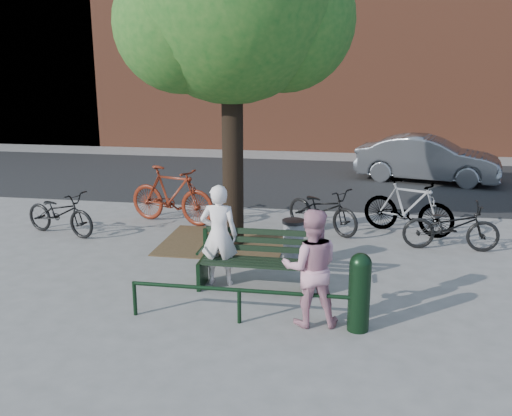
% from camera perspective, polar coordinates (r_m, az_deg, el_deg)
% --- Properties ---
extents(ground, '(90.00, 90.00, 0.00)m').
position_cam_1_polar(ground, '(9.06, -0.16, -8.12)').
color(ground, gray).
rests_on(ground, ground).
extents(dirt_pit, '(2.40, 2.00, 0.02)m').
position_cam_1_polar(dirt_pit, '(11.27, -3.25, -3.47)').
color(dirt_pit, brown).
rests_on(dirt_pit, ground).
extents(road, '(40.00, 7.00, 0.01)m').
position_cam_1_polar(road, '(17.15, 4.74, 2.80)').
color(road, black).
rests_on(road, ground).
extents(park_bench, '(1.74, 0.54, 0.97)m').
position_cam_1_polar(park_bench, '(8.96, -0.07, -5.10)').
color(park_bench, black).
rests_on(park_bench, ground).
extents(guard_railing, '(3.06, 0.06, 0.51)m').
position_cam_1_polar(guard_railing, '(7.82, -1.69, -8.73)').
color(guard_railing, black).
rests_on(guard_railing, ground).
extents(street_tree, '(4.20, 3.80, 6.50)m').
position_cam_1_polar(street_tree, '(10.70, -2.20, 19.53)').
color(street_tree, black).
rests_on(street_tree, ground).
extents(person_left, '(0.62, 0.42, 1.63)m').
position_cam_1_polar(person_left, '(9.03, -3.72, -2.72)').
color(person_left, white).
rests_on(person_left, ground).
extents(person_right, '(0.88, 0.73, 1.62)m').
position_cam_1_polar(person_right, '(7.68, 5.51, -5.96)').
color(person_right, '#C98A9C').
rests_on(person_right, ground).
extents(bollard, '(0.29, 0.29, 1.08)m').
position_cam_1_polar(bollard, '(7.68, 10.30, -8.01)').
color(bollard, black).
rests_on(bollard, ground).
extents(litter_bin, '(0.40, 0.40, 0.82)m').
position_cam_1_polar(litter_bin, '(9.98, 3.75, -3.44)').
color(litter_bin, gray).
rests_on(litter_bin, ground).
extents(bicycle_a, '(1.85, 1.10, 0.92)m').
position_cam_1_polar(bicycle_a, '(12.35, -19.00, -0.46)').
color(bicycle_a, black).
rests_on(bicycle_a, ground).
extents(bicycle_b, '(2.18, 1.12, 1.26)m').
position_cam_1_polar(bicycle_b, '(12.61, -8.42, 1.29)').
color(bicycle_b, '#611C0D').
rests_on(bicycle_b, ground).
extents(bicycle_c, '(1.85, 1.59, 0.96)m').
position_cam_1_polar(bicycle_c, '(11.96, 6.67, -0.13)').
color(bicycle_c, black).
rests_on(bicycle_c, ground).
extents(bicycle_d, '(1.96, 1.24, 1.14)m').
position_cam_1_polar(bicycle_d, '(12.12, 14.99, 0.12)').
color(bicycle_d, gray).
rests_on(bicycle_d, ground).
extents(bicycle_e, '(1.77, 0.63, 0.93)m').
position_cam_1_polar(bicycle_e, '(11.34, 18.91, -1.74)').
color(bicycle_e, black).
rests_on(bicycle_e, ground).
extents(parked_car, '(4.31, 2.32, 1.35)m').
position_cam_1_polar(parked_car, '(17.56, 16.78, 4.71)').
color(parked_car, slate).
rests_on(parked_car, ground).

